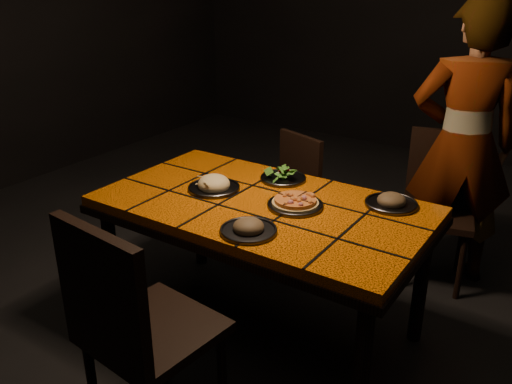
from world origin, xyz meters
The scene contains 11 objects.
room_shell centered at (0.00, 0.00, 1.50)m, with size 6.04×7.04×3.08m.
dining_table centered at (0.00, 0.00, 0.67)m, with size 1.62×0.92×0.75m.
chair_near centered at (0.01, -0.91, 0.59)m, with size 0.51×0.51×1.02m.
chair_far_left centered at (-0.30, 0.78, 0.47)m, with size 0.47×0.47×0.83m.
chair_far_right centered at (0.58, 1.08, 0.53)m, with size 0.50×0.50×0.92m.
diner centered at (0.66, 1.14, 0.85)m, with size 0.62×0.41×1.71m, color brown.
plate_pizza centered at (0.16, 0.04, 0.77)m, with size 0.27×0.27×0.04m.
plate_pasta centered at (-0.30, -0.01, 0.77)m, with size 0.27×0.27×0.09m.
plate_salad centered at (-0.07, 0.31, 0.78)m, with size 0.25×0.25×0.07m.
plate_mushroom_a centered at (0.13, -0.31, 0.77)m, with size 0.25×0.25×0.08m.
plate_mushroom_b centered at (0.54, 0.31, 0.77)m, with size 0.25×0.25×0.08m.
Camera 1 is at (1.33, -2.05, 1.83)m, focal length 38.00 mm.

